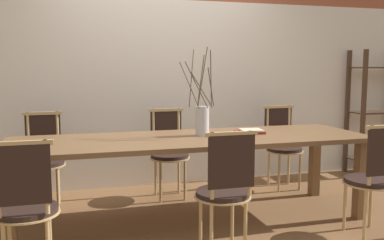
# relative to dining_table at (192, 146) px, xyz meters

# --- Properties ---
(ground_plane) EXTENTS (16.00, 16.00, 0.00)m
(ground_plane) POSITION_rel_dining_table_xyz_m (0.00, 0.00, -0.66)
(ground_plane) COLOR brown
(wall_rear) EXTENTS (12.00, 0.06, 3.20)m
(wall_rear) POSITION_rel_dining_table_xyz_m (0.00, 1.27, 0.94)
(wall_rear) COLOR silver
(wall_rear) RESTS_ON ground_plane
(dining_table) EXTENTS (3.11, 0.95, 0.74)m
(dining_table) POSITION_rel_dining_table_xyz_m (0.00, 0.00, 0.00)
(dining_table) COLOR brown
(dining_table) RESTS_ON ground_plane
(chair_near_leftend) EXTENTS (0.41, 0.41, 0.92)m
(chair_near_leftend) POSITION_rel_dining_table_xyz_m (-1.29, -0.75, -0.17)
(chair_near_leftend) COLOR black
(chair_near_leftend) RESTS_ON ground_plane
(chair_near_left) EXTENTS (0.41, 0.41, 0.92)m
(chair_near_left) POSITION_rel_dining_table_xyz_m (0.03, -0.75, -0.17)
(chair_near_left) COLOR black
(chair_near_left) RESTS_ON ground_plane
(chair_near_center) EXTENTS (0.41, 0.41, 0.92)m
(chair_near_center) POSITION_rel_dining_table_xyz_m (1.28, -0.75, -0.17)
(chair_near_center) COLOR black
(chair_near_center) RESTS_ON ground_plane
(chair_far_leftend) EXTENTS (0.41, 0.41, 0.92)m
(chair_far_leftend) POSITION_rel_dining_table_xyz_m (-1.27, 0.75, -0.17)
(chair_far_leftend) COLOR black
(chair_far_leftend) RESTS_ON ground_plane
(chair_far_left) EXTENTS (0.41, 0.41, 0.92)m
(chair_far_left) POSITION_rel_dining_table_xyz_m (-0.04, 0.75, -0.17)
(chair_far_left) COLOR black
(chair_far_left) RESTS_ON ground_plane
(chair_far_center) EXTENTS (0.41, 0.41, 0.92)m
(chair_far_center) POSITION_rel_dining_table_xyz_m (1.27, 0.75, -0.17)
(chair_far_center) COLOR black
(chair_far_center) RESTS_ON ground_plane
(vase_centerpiece) EXTENTS (0.30, 0.32, 0.78)m
(vase_centerpiece) POSITION_rel_dining_table_xyz_m (0.11, 0.06, 0.23)
(vase_centerpiece) COLOR silver
(vase_centerpiece) RESTS_ON dining_table
(book_stack) EXTENTS (0.27, 0.21, 0.04)m
(book_stack) POSITION_rel_dining_table_xyz_m (0.58, 0.07, 0.10)
(book_stack) COLOR maroon
(book_stack) RESTS_ON dining_table
(shelving_rack) EXTENTS (0.70, 0.36, 1.56)m
(shelving_rack) POSITION_rel_dining_table_xyz_m (2.74, 1.02, 0.11)
(shelving_rack) COLOR #422D1E
(shelving_rack) RESTS_ON ground_plane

